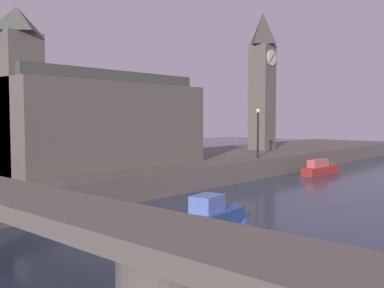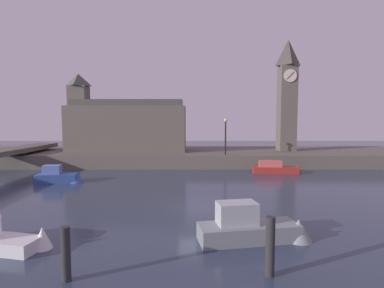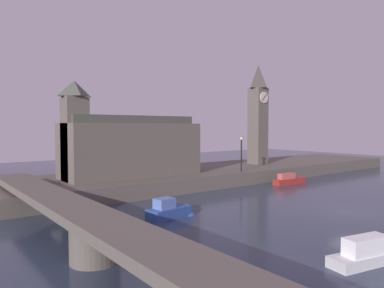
{
  "view_description": "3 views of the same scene",
  "coord_description": "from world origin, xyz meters",
  "px_view_note": "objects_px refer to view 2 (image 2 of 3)",
  "views": [
    {
      "loc": [
        -26.63,
        -4.51,
        4.8
      ],
      "look_at": [
        -1.6,
        17.75,
        2.75
      ],
      "focal_mm": 41.19,
      "sensor_mm": 36.0,
      "label": 1
    },
    {
      "loc": [
        -0.43,
        -18.1,
        5.28
      ],
      "look_at": [
        -0.56,
        15.07,
        2.69
      ],
      "focal_mm": 28.31,
      "sensor_mm": 36.0,
      "label": 2
    },
    {
      "loc": [
        -26.53,
        -14.33,
        6.59
      ],
      "look_at": [
        -2.35,
        17.02,
        4.77
      ],
      "focal_mm": 33.82,
      "sensor_mm": 36.0,
      "label": 3
    }
  ],
  "objects_px": {
    "mooring_post_left": "(67,254)",
    "streetlamp": "(227,132)",
    "boat_tour_blue": "(62,176)",
    "boat_cruiser_grey": "(259,228)",
    "mooring_post_right": "(271,247)",
    "parliament_hall": "(125,125)",
    "boat_dinghy_red": "(280,169)",
    "clock_tower": "(288,94)"
  },
  "relations": [
    {
      "from": "mooring_post_left",
      "to": "streetlamp",
      "type": "bearing_deg",
      "value": 71.6
    },
    {
      "from": "boat_tour_blue",
      "to": "boat_cruiser_grey",
      "type": "distance_m",
      "value": 18.81
    },
    {
      "from": "mooring_post_left",
      "to": "boat_tour_blue",
      "type": "distance_m",
      "value": 17.34
    },
    {
      "from": "streetlamp",
      "to": "mooring_post_left",
      "type": "distance_m",
      "value": 24.93
    },
    {
      "from": "mooring_post_left",
      "to": "mooring_post_right",
      "type": "distance_m",
      "value": 6.79
    },
    {
      "from": "streetlamp",
      "to": "boat_tour_blue",
      "type": "distance_m",
      "value": 17.06
    },
    {
      "from": "parliament_hall",
      "to": "mooring_post_left",
      "type": "xyz_separation_m",
      "value": [
        4.36,
        -28.03,
        -3.75
      ]
    },
    {
      "from": "mooring_post_left",
      "to": "boat_cruiser_grey",
      "type": "bearing_deg",
      "value": 25.58
    },
    {
      "from": "mooring_post_right",
      "to": "boat_cruiser_grey",
      "type": "relative_size",
      "value": 0.39
    },
    {
      "from": "streetlamp",
      "to": "boat_dinghy_red",
      "type": "height_order",
      "value": "streetlamp"
    },
    {
      "from": "streetlamp",
      "to": "mooring_post_right",
      "type": "bearing_deg",
      "value": -92.55
    },
    {
      "from": "boat_tour_blue",
      "to": "mooring_post_right",
      "type": "bearing_deg",
      "value": -48.32
    },
    {
      "from": "streetlamp",
      "to": "boat_cruiser_grey",
      "type": "height_order",
      "value": "streetlamp"
    },
    {
      "from": "parliament_hall",
      "to": "mooring_post_left",
      "type": "height_order",
      "value": "parliament_hall"
    },
    {
      "from": "mooring_post_left",
      "to": "boat_cruiser_grey",
      "type": "xyz_separation_m",
      "value": [
        7.02,
        3.36,
        -0.36
      ]
    },
    {
      "from": "mooring_post_left",
      "to": "boat_dinghy_red",
      "type": "xyz_separation_m",
      "value": [
        12.8,
        20.28,
        -0.44
      ]
    },
    {
      "from": "mooring_post_right",
      "to": "boat_tour_blue",
      "type": "relative_size",
      "value": 0.5
    },
    {
      "from": "parliament_hall",
      "to": "mooring_post_right",
      "type": "bearing_deg",
      "value": -68.11
    },
    {
      "from": "boat_tour_blue",
      "to": "streetlamp",
      "type": "bearing_deg",
      "value": 27.2
    },
    {
      "from": "streetlamp",
      "to": "mooring_post_right",
      "type": "xyz_separation_m",
      "value": [
        -1.03,
        -23.16,
        -2.95
      ]
    },
    {
      "from": "parliament_hall",
      "to": "boat_dinghy_red",
      "type": "xyz_separation_m",
      "value": [
        17.16,
        -7.76,
        -4.2
      ]
    },
    {
      "from": "mooring_post_right",
      "to": "clock_tower",
      "type": "bearing_deg",
      "value": 71.83
    },
    {
      "from": "streetlamp",
      "to": "boat_tour_blue",
      "type": "bearing_deg",
      "value": -152.8
    },
    {
      "from": "boat_tour_blue",
      "to": "boat_dinghy_red",
      "type": "relative_size",
      "value": 0.83
    },
    {
      "from": "clock_tower",
      "to": "boat_tour_blue",
      "type": "xyz_separation_m",
      "value": [
        -23.02,
        -12.51,
        -8.09
      ]
    },
    {
      "from": "streetlamp",
      "to": "boat_cruiser_grey",
      "type": "xyz_separation_m",
      "value": [
        -0.79,
        -20.12,
        -3.42
      ]
    },
    {
      "from": "parliament_hall",
      "to": "clock_tower",
      "type": "bearing_deg",
      "value": 0.89
    },
    {
      "from": "boat_tour_blue",
      "to": "boat_cruiser_grey",
      "type": "relative_size",
      "value": 0.79
    },
    {
      "from": "mooring_post_right",
      "to": "parliament_hall",
      "type": "bearing_deg",
      "value": 111.89
    },
    {
      "from": "clock_tower",
      "to": "mooring_post_right",
      "type": "relative_size",
      "value": 6.67
    },
    {
      "from": "parliament_hall",
      "to": "mooring_post_left",
      "type": "bearing_deg",
      "value": -81.16
    },
    {
      "from": "mooring_post_left",
      "to": "boat_dinghy_red",
      "type": "relative_size",
      "value": 0.37
    },
    {
      "from": "streetlamp",
      "to": "mooring_post_right",
      "type": "relative_size",
      "value": 1.94
    },
    {
      "from": "mooring_post_right",
      "to": "boat_dinghy_red",
      "type": "height_order",
      "value": "mooring_post_right"
    },
    {
      "from": "boat_dinghy_red",
      "to": "parliament_hall",
      "type": "bearing_deg",
      "value": 155.67
    },
    {
      "from": "mooring_post_right",
      "to": "boat_cruiser_grey",
      "type": "height_order",
      "value": "mooring_post_right"
    },
    {
      "from": "clock_tower",
      "to": "streetlamp",
      "type": "distance_m",
      "value": 10.57
    },
    {
      "from": "boat_tour_blue",
      "to": "parliament_hall",
      "type": "bearing_deg",
      "value": 77.57
    },
    {
      "from": "mooring_post_left",
      "to": "clock_tower",
      "type": "bearing_deg",
      "value": 60.59
    },
    {
      "from": "mooring_post_right",
      "to": "mooring_post_left",
      "type": "bearing_deg",
      "value": -177.32
    },
    {
      "from": "clock_tower",
      "to": "boat_cruiser_grey",
      "type": "height_order",
      "value": "clock_tower"
    },
    {
      "from": "streetlamp",
      "to": "mooring_post_left",
      "type": "height_order",
      "value": "streetlamp"
    }
  ]
}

